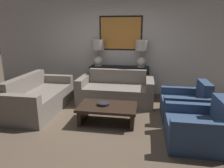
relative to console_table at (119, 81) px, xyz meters
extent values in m
plane|color=brown|center=(0.00, -2.08, -0.41)|extent=(20.00, 20.00, 0.00)
cube|color=beige|center=(0.00, 0.27, 0.92)|extent=(7.55, 0.10, 2.65)
cube|color=black|center=(0.00, 0.21, 1.29)|extent=(1.18, 0.01, 0.92)
cube|color=orange|center=(0.00, 0.20, 1.29)|extent=(1.10, 0.02, 0.84)
cube|color=black|center=(0.00, 0.00, 0.00)|extent=(1.63, 0.37, 0.82)
cylinder|color=silver|center=(-0.59, 0.00, 0.42)|extent=(0.20, 0.20, 0.02)
sphere|color=silver|center=(-0.59, 0.00, 0.55)|extent=(0.24, 0.24, 0.24)
cylinder|color=#8C7A51|center=(-0.59, 0.00, 0.76)|extent=(0.02, 0.02, 0.18)
cylinder|color=#B2ADA3|center=(-0.59, 0.00, 0.99)|extent=(0.34, 0.34, 0.27)
cylinder|color=silver|center=(0.59, 0.00, 0.42)|extent=(0.20, 0.20, 0.02)
sphere|color=silver|center=(0.59, 0.00, 0.55)|extent=(0.24, 0.24, 0.24)
cylinder|color=#8C7A51|center=(0.59, 0.00, 0.76)|extent=(0.02, 0.02, 0.18)
cylinder|color=#B2ADA3|center=(0.59, 0.00, 0.99)|extent=(0.34, 0.34, 0.27)
cube|color=slate|center=(0.00, -0.78, -0.18)|extent=(1.48, 0.71, 0.45)
cube|color=slate|center=(0.00, -0.34, -0.01)|extent=(1.48, 0.18, 0.80)
cube|color=slate|center=(-0.83, -0.69, -0.09)|extent=(0.18, 0.89, 0.65)
cube|color=slate|center=(0.83, -0.69, -0.09)|extent=(0.18, 0.89, 0.65)
cube|color=slate|center=(-1.52, -1.44, -0.18)|extent=(0.71, 1.48, 0.45)
cube|color=slate|center=(-1.96, -1.44, -0.01)|extent=(0.18, 1.48, 0.80)
cube|color=slate|center=(-1.61, -2.27, -0.09)|extent=(0.89, 0.18, 0.65)
cube|color=slate|center=(-1.61, -0.61, -0.09)|extent=(0.89, 0.18, 0.65)
cube|color=black|center=(0.00, -1.82, -0.07)|extent=(1.13, 0.69, 0.05)
cube|color=black|center=(-0.50, -1.82, -0.25)|extent=(0.07, 0.55, 0.31)
cube|color=black|center=(0.50, -1.82, -0.25)|extent=(0.07, 0.55, 0.31)
cylinder|color=#232328|center=(-0.08, -1.80, -0.02)|extent=(0.24, 0.24, 0.05)
cube|color=navy|center=(1.44, -1.31, -0.21)|extent=(0.73, 0.59, 0.40)
cube|color=navy|center=(1.90, -1.31, -0.01)|extent=(0.18, 0.59, 0.79)
cube|color=navy|center=(1.53, -0.95, -0.13)|extent=(0.91, 0.14, 0.56)
cube|color=navy|center=(1.53, -1.68, -0.13)|extent=(0.91, 0.14, 0.56)
cube|color=navy|center=(1.44, -2.33, -0.21)|extent=(0.73, 0.59, 0.40)
cube|color=navy|center=(1.90, -2.33, -0.01)|extent=(0.18, 0.59, 0.79)
cube|color=navy|center=(1.53, -1.96, -0.13)|extent=(0.91, 0.14, 0.56)
cube|color=navy|center=(1.53, -2.69, -0.13)|extent=(0.91, 0.14, 0.56)
camera|label=1|loc=(0.68, -5.40, 1.39)|focal=32.00mm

